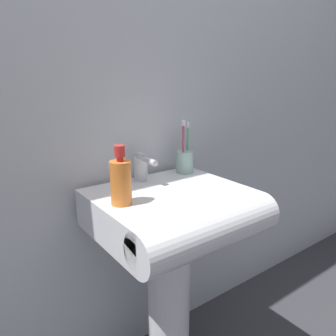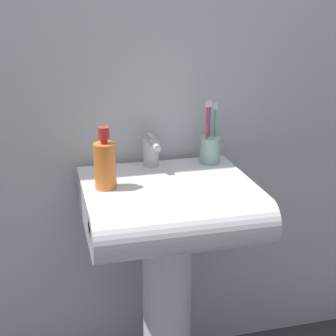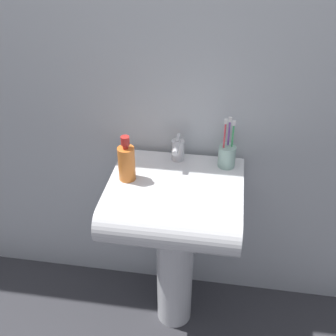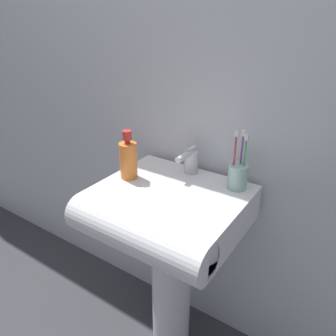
{
  "view_description": "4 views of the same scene",
  "coord_description": "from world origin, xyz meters",
  "views": [
    {
      "loc": [
        -0.62,
        -0.84,
        1.16
      ],
      "look_at": [
        -0.02,
        -0.02,
        0.87
      ],
      "focal_mm": 35.0,
      "sensor_mm": 36.0,
      "label": 1
    },
    {
      "loc": [
        -0.35,
        -1.4,
        1.32
      ],
      "look_at": [
        -0.0,
        -0.03,
        0.83
      ],
      "focal_mm": 55.0,
      "sensor_mm": 36.0,
      "label": 2
    },
    {
      "loc": [
        0.17,
        -1.27,
        1.7
      ],
      "look_at": [
        -0.03,
        -0.02,
        0.85
      ],
      "focal_mm": 45.0,
      "sensor_mm": 36.0,
      "label": 3
    },
    {
      "loc": [
        0.54,
        -0.83,
        1.33
      ],
      "look_at": [
        -0.02,
        0.01,
        0.85
      ],
      "focal_mm": 35.0,
      "sensor_mm": 36.0,
      "label": 4
    }
  ],
  "objects": [
    {
      "name": "soap_bottle",
      "position": [
        -0.18,
        -0.01,
        0.85
      ],
      "size": [
        0.06,
        0.06,
        0.18
      ],
      "color": "orange",
      "rests_on": "sink_basin"
    },
    {
      "name": "faucet",
      "position": [
        -0.01,
        0.15,
        0.83
      ],
      "size": [
        0.05,
        0.13,
        0.1
      ],
      "color": "silver",
      "rests_on": "sink_basin"
    },
    {
      "name": "sink_pedestal",
      "position": [
        0.0,
        0.0,
        0.32
      ],
      "size": [
        0.16,
        0.16,
        0.65
      ],
      "primitive_type": "cylinder",
      "color": "white",
      "rests_on": "ground"
    },
    {
      "name": "wall_back",
      "position": [
        0.0,
        0.25,
        1.2
      ],
      "size": [
        5.0,
        0.05,
        2.4
      ],
      "primitive_type": "cube",
      "color": "silver",
      "rests_on": "ground"
    },
    {
      "name": "sink_basin",
      "position": [
        0.0,
        -0.05,
        0.71
      ],
      "size": [
        0.5,
        0.47,
        0.13
      ],
      "color": "white",
      "rests_on": "sink_pedestal"
    },
    {
      "name": "toothbrush_cup",
      "position": [
        0.18,
        0.14,
        0.83
      ],
      "size": [
        0.07,
        0.07,
        0.21
      ],
      "color": "#99BFB2",
      "rests_on": "sink_basin"
    }
  ]
}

